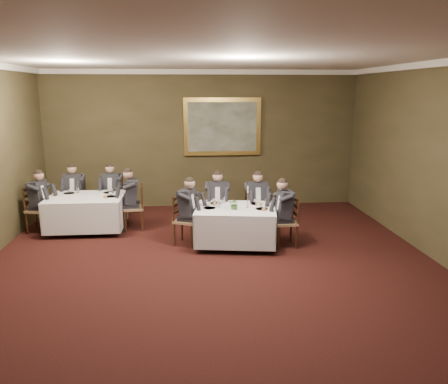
{
  "coord_description": "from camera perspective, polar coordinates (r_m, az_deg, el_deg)",
  "views": [
    {
      "loc": [
        -0.42,
        -6.29,
        2.97
      ],
      "look_at": [
        0.26,
        1.55,
        1.15
      ],
      "focal_mm": 35.0,
      "sensor_mm": 36.0,
      "label": 1
    }
  ],
  "objects": [
    {
      "name": "ground",
      "position": [
        6.97,
        -1.07,
        -12.2
      ],
      "size": [
        10.0,
        10.0,
        0.0
      ],
      "primitive_type": "plane",
      "color": "black",
      "rests_on": "ground"
    },
    {
      "name": "ceiling",
      "position": [
        6.33,
        -1.21,
        17.81
      ],
      "size": [
        8.0,
        10.0,
        0.1
      ],
      "primitive_type": "cube",
      "color": "silver",
      "rests_on": "back_wall"
    },
    {
      "name": "back_wall",
      "position": [
        11.37,
        -2.85,
        6.85
      ],
      "size": [
        8.0,
        0.1,
        3.5
      ],
      "primitive_type": "cube",
      "color": "#37331B",
      "rests_on": "ground"
    },
    {
      "name": "crown_molding",
      "position": [
        6.32,
        -1.21,
        17.27
      ],
      "size": [
        8.0,
        10.0,
        0.12
      ],
      "color": "white",
      "rests_on": "back_wall"
    },
    {
      "name": "table_main",
      "position": [
        8.57,
        1.51,
        -4.1
      ],
      "size": [
        1.71,
        1.4,
        0.67
      ],
      "rotation": [
        0.0,
        0.0,
        -0.15
      ],
      "color": "black",
      "rests_on": "ground"
    },
    {
      "name": "table_second",
      "position": [
        9.92,
        -17.51,
        -2.32
      ],
      "size": [
        1.62,
        1.24,
        0.67
      ],
      "rotation": [
        0.0,
        0.0,
        -0.0
      ],
      "color": "black",
      "rests_on": "ground"
    },
    {
      "name": "chair_main_backleft",
      "position": [
        9.4,
        -0.85,
        -3.59
      ],
      "size": [
        0.46,
        0.44,
        1.0
      ],
      "rotation": [
        0.0,
        0.0,
        3.08
      ],
      "color": "#91704A",
      "rests_on": "ground"
    },
    {
      "name": "diner_main_backleft",
      "position": [
        9.32,
        -0.86,
        -2.26
      ],
      "size": [
        0.44,
        0.5,
        1.35
      ],
      "rotation": [
        0.0,
        0.0,
        3.08
      ],
      "color": "black",
      "rests_on": "chair_main_backleft"
    },
    {
      "name": "chair_main_backright",
      "position": [
        9.37,
        4.2,
        -3.67
      ],
      "size": [
        0.47,
        0.45,
        1.0
      ],
      "rotation": [
        0.0,
        0.0,
        3.22
      ],
      "color": "#91704A",
      "rests_on": "ground"
    },
    {
      "name": "diner_main_backright",
      "position": [
        9.3,
        4.24,
        -2.34
      ],
      "size": [
        0.44,
        0.51,
        1.35
      ],
      "rotation": [
        0.0,
        0.0,
        3.22
      ],
      "color": "black",
      "rests_on": "chair_main_backright"
    },
    {
      "name": "chair_main_endleft",
      "position": [
        8.71,
        -4.96,
        -5.0
      ],
      "size": [
        0.55,
        0.57,
        1.0
      ],
      "rotation": [
        0.0,
        0.0,
        -1.96
      ],
      "color": "#91704A",
      "rests_on": "ground"
    },
    {
      "name": "diner_main_endleft",
      "position": [
        8.64,
        -4.92,
        -3.57
      ],
      "size": [
        0.6,
        0.55,
        1.35
      ],
      "rotation": [
        0.0,
        0.0,
        -1.96
      ],
      "color": "black",
      "rests_on": "chair_main_endleft"
    },
    {
      "name": "chair_main_endright",
      "position": [
        8.64,
        8.03,
        -5.22
      ],
      "size": [
        0.44,
        0.46,
        1.0
      ],
      "rotation": [
        0.0,
        0.0,
        1.62
      ],
      "color": "#91704A",
      "rests_on": "ground"
    },
    {
      "name": "diner_main_endright",
      "position": [
        8.57,
        8.0,
        -3.77
      ],
      "size": [
        0.5,
        0.44,
        1.35
      ],
      "rotation": [
        0.0,
        0.0,
        1.62
      ],
      "color": "black",
      "rests_on": "chair_main_endright"
    },
    {
      "name": "chair_sec_backleft",
      "position": [
        10.84,
        -18.74,
        -2.03
      ],
      "size": [
        0.47,
        0.45,
        1.0
      ],
      "rotation": [
        0.0,
        0.0,
        3.07
      ],
      "color": "#91704A",
      "rests_on": "ground"
    },
    {
      "name": "diner_sec_backleft",
      "position": [
        10.77,
        -18.85,
        -0.87
      ],
      "size": [
        0.44,
        0.51,
        1.35
      ],
      "rotation": [
        0.0,
        0.0,
        3.07
      ],
      "color": "black",
      "rests_on": "chair_sec_backleft"
    },
    {
      "name": "chair_sec_backright",
      "position": [
        10.66,
        -14.23,
        -1.98
      ],
      "size": [
        0.51,
        0.49,
        1.0
      ],
      "rotation": [
        0.0,
        0.0,
        2.97
      ],
      "color": "#91704A",
      "rests_on": "ground"
    },
    {
      "name": "diner_sec_backright",
      "position": [
        10.59,
        -14.32,
        -0.8
      ],
      "size": [
        0.48,
        0.54,
        1.35
      ],
      "rotation": [
        0.0,
        0.0,
        2.97
      ],
      "color": "black",
      "rests_on": "chair_sec_backright"
    },
    {
      "name": "chair_sec_endright",
      "position": [
        9.79,
        -11.61,
        -3.18
      ],
      "size": [
        0.46,
        0.48,
        1.0
      ],
      "rotation": [
        0.0,
        0.0,
        1.66
      ],
      "color": "#91704A",
      "rests_on": "ground"
    },
    {
      "name": "diner_sec_endright",
      "position": [
        9.73,
        -11.74,
        -1.89
      ],
      "size": [
        0.51,
        0.45,
        1.35
      ],
      "rotation": [
        0.0,
        0.0,
        1.66
      ],
      "color": "black",
      "rests_on": "chair_sec_endright"
    },
    {
      "name": "chair_sec_endleft",
      "position": [
        10.24,
        -23.02,
        -3.25
      ],
      "size": [
        0.5,
        0.52,
        1.0
      ],
      "rotation": [
        0.0,
        0.0,
        -1.79
      ],
      "color": "#91704A",
      "rests_on": "ground"
    },
    {
      "name": "diner_sec_endleft",
      "position": [
        10.18,
        -23.08,
        -2.02
      ],
      "size": [
        0.55,
        0.49,
        1.35
      ],
      "rotation": [
        0.0,
        0.0,
        -1.79
      ],
      "color": "black",
      "rests_on": "chair_sec_endleft"
    },
    {
      "name": "centerpiece",
      "position": [
        8.34,
        1.39,
        -1.5
      ],
      "size": [
        0.25,
        0.22,
        0.23
      ],
      "primitive_type": "imported",
      "rotation": [
        0.0,
        0.0,
        -0.24
      ],
      "color": "#2D5926",
      "rests_on": "table_main"
    },
    {
      "name": "candlestick",
      "position": [
        8.46,
        3.12,
        -0.98
      ],
      "size": [
        0.06,
        0.06,
        0.44
      ],
      "color": "#AA8234",
      "rests_on": "table_main"
    },
    {
      "name": "place_setting_table_main",
      "position": [
        8.84,
        -0.77,
        -1.22
      ],
      "size": [
        0.33,
        0.31,
        0.14
      ],
      "color": "white",
      "rests_on": "table_main"
    },
    {
      "name": "place_setting_table_second",
      "position": [
        10.27,
        -19.27,
        0.06
      ],
      "size": [
        0.33,
        0.31,
        0.14
      ],
      "color": "white",
      "rests_on": "table_second"
    },
    {
      "name": "painting",
      "position": [
        11.3,
        -0.22,
        8.52
      ],
      "size": [
        1.98,
        0.09,
        1.47
      ],
      "color": "#DCBB50",
      "rests_on": "back_wall"
    }
  ]
}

